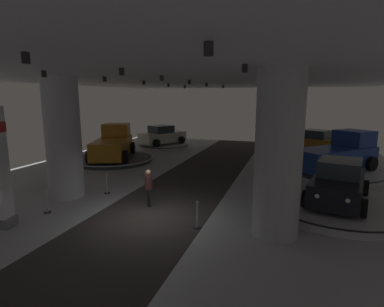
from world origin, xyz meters
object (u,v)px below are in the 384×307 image
at_px(column_right, 278,154).
at_px(display_platform_far_left, 113,159).
at_px(pickup_truck_far_left, 113,144).
at_px(display_platform_mid_right, 336,205).
at_px(display_car_deep_right, 314,142).
at_px(display_car_deep_left, 162,136).
at_px(display_platform_deep_left, 163,146).
at_px(display_platform_deep_right, 313,153).
at_px(display_platform_far_right, 333,172).
at_px(visitor_walking_near, 149,186).
at_px(column_left, 63,138).
at_px(display_car_mid_right, 338,183).
at_px(pickup_truck_far_right, 338,154).

relative_size(column_right, display_platform_far_left, 0.97).
height_order(pickup_truck_far_left, display_platform_mid_right, pickup_truck_far_left).
bearing_deg(display_car_deep_right, display_car_deep_left, -177.87).
xyz_separation_m(display_platform_far_left, display_platform_deep_left, (0.96, 6.80, 0.02)).
relative_size(display_platform_deep_right, display_platform_far_right, 0.85).
height_order(display_platform_mid_right, display_platform_far_right, display_platform_mid_right).
xyz_separation_m(display_car_deep_right, visitor_walking_near, (-7.39, -14.84, -0.16)).
bearing_deg(column_left, display_platform_deep_right, 51.92).
relative_size(display_platform_deep_right, display_car_deep_right, 1.06).
height_order(column_right, display_car_deep_left, column_right).
relative_size(display_platform_deep_right, display_car_mid_right, 1.07).
bearing_deg(pickup_truck_far_left, display_platform_deep_left, 80.61).
bearing_deg(column_left, pickup_truck_far_right, 34.31).
xyz_separation_m(display_car_deep_right, display_car_mid_right, (0.14, -12.75, 0.05)).
bearing_deg(display_car_deep_right, column_right, -97.72).
xyz_separation_m(pickup_truck_far_left, display_platform_far_right, (14.73, 0.50, -1.07)).
relative_size(display_car_deep_right, display_platform_mid_right, 0.77).
height_order(display_platform_deep_right, display_car_deep_left, display_car_deep_left).
height_order(display_platform_far_left, display_platform_deep_left, display_platform_deep_left).
distance_m(display_car_deep_right, display_car_mid_right, 12.75).
bearing_deg(display_car_mid_right, display_car_deep_left, 136.90).
xyz_separation_m(display_platform_far_right, visitor_walking_near, (-8.09, -8.39, 0.76)).
height_order(column_left, display_car_deep_left, column_left).
bearing_deg(column_right, display_platform_far_left, 143.35).
relative_size(column_right, display_platform_mid_right, 0.93).
xyz_separation_m(column_left, display_platform_far_right, (12.32, 8.33, -2.60)).
relative_size(column_left, pickup_truck_far_left, 0.96).
xyz_separation_m(column_left, visitor_walking_near, (4.23, -0.05, -1.84)).
height_order(pickup_truck_far_left, pickup_truck_far_right, pickup_truck_far_left).
xyz_separation_m(display_platform_deep_right, display_platform_mid_right, (0.16, -12.79, 0.03)).
bearing_deg(display_platform_far_right, display_car_mid_right, -95.10).
height_order(display_platform_deep_right, display_car_deep_right, display_car_deep_right).
xyz_separation_m(column_left, display_car_deep_right, (11.63, 14.79, -1.68)).
bearing_deg(display_platform_deep_left, display_car_mid_right, -43.20).
bearing_deg(column_left, display_platform_deep_left, 95.30).
bearing_deg(pickup_truck_far_right, display_platform_far_right, -134.46).
relative_size(display_platform_deep_right, pickup_truck_far_right, 0.92).
bearing_deg(pickup_truck_far_left, display_car_mid_right, -22.26).
height_order(column_left, display_car_mid_right, column_left).
distance_m(pickup_truck_far_left, display_car_deep_left, 6.56).
height_order(column_right, display_platform_mid_right, column_right).
height_order(column_right, display_platform_deep_right, column_right).
bearing_deg(pickup_truck_far_left, display_car_deep_left, 80.70).
distance_m(display_platform_deep_right, display_platform_far_left, 15.67).
distance_m(display_platform_deep_right, display_platform_far_right, 6.51).
distance_m(display_platform_far_left, display_platform_far_right, 14.64).
relative_size(pickup_truck_far_left, display_platform_mid_right, 0.96).
distance_m(display_platform_far_left, display_platform_mid_right, 15.09).
relative_size(display_platform_deep_left, display_car_deep_left, 1.02).
bearing_deg(display_platform_mid_right, display_car_mid_right, 77.64).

